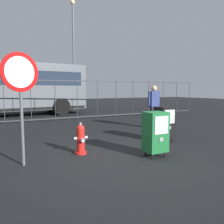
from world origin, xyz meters
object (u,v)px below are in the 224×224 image
Objects in this scene: newspaper_box_secondary at (165,122)px; pedestrian at (154,104)px; fire_hydrant at (81,139)px; stop_sign at (21,85)px; newspaper_box_primary at (155,132)px; street_light_near_right at (74,48)px.

pedestrian is (1.09, 1.90, 0.38)m from newspaper_box_secondary.
fire_hydrant is 0.45× the size of pedestrian.
stop_sign is at bearing -169.21° from fire_hydrant.
newspaper_box_secondary is at bearing 1.60° from fire_hydrant.
pedestrian is at bearing 24.02° from stop_sign.
newspaper_box_secondary reaches higher than fire_hydrant.
stop_sign is at bearing 164.97° from newspaper_box_primary.
stop_sign is 5.49m from pedestrian.
newspaper_box_secondary is at bearing -119.75° from pedestrian.
stop_sign is (-3.89, -0.32, 1.03)m from newspaper_box_secondary.
newspaper_box_secondary is (1.18, 1.05, 0.00)m from newspaper_box_primary.
newspaper_box_secondary is (2.61, 0.07, 0.22)m from fire_hydrant.
newspaper_box_primary and newspaper_box_secondary have the same top height.
stop_sign reaches higher than newspaper_box_primary.
stop_sign is at bearing -155.98° from pedestrian.
fire_hydrant is at bearing 10.79° from stop_sign.
pedestrian reaches higher than fire_hydrant.
newspaper_box_secondary is 0.46× the size of stop_sign.
pedestrian is at bearing -88.69° from street_light_near_right.
newspaper_box_primary is at bearing -127.49° from pedestrian.
newspaper_box_primary is 0.13× the size of street_light_near_right.
newspaper_box_primary is (1.43, -0.98, 0.22)m from fire_hydrant.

